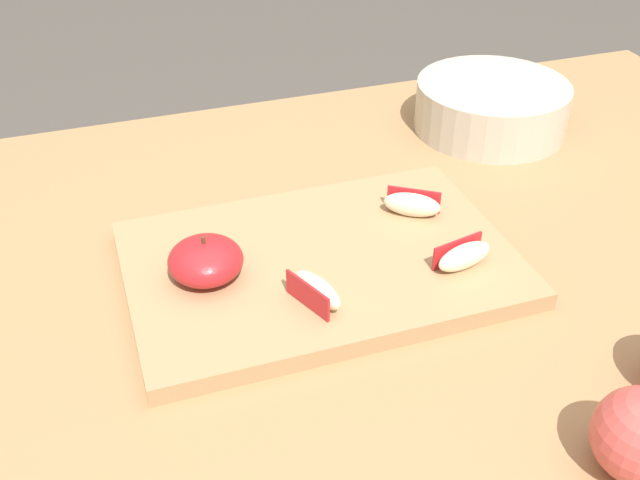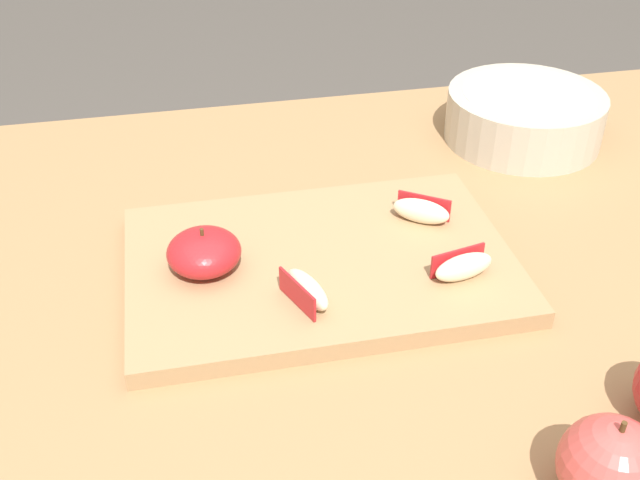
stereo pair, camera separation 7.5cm
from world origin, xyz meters
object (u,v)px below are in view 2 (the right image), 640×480
Objects in this scene: apple_wedge_front at (306,290)px; ceramic_fruit_bowl at (524,115)px; cutting_board at (320,264)px; whole_apple_pink_lady at (610,466)px; apple_wedge_near_knife at (463,266)px; apple_half_skin_up at (204,252)px; apple_wedge_back at (421,211)px.

apple_wedge_front is 0.46m from ceramic_fruit_bowl.
cutting_board is at bearing -144.48° from ceramic_fruit_bowl.
apple_wedge_near_knife is at bearing 93.56° from whole_apple_pink_lady.
apple_half_skin_up is at bearing 129.49° from whole_apple_pink_lady.
apple_wedge_back is 0.28m from ceramic_fruit_bowl.
apple_wedge_front is (-0.15, -0.11, 0.00)m from apple_wedge_back.
cutting_board is 5.31× the size of apple_half_skin_up.
whole_apple_pink_lady is (0.14, -0.31, 0.03)m from cutting_board.
cutting_board is 1.90× the size of ceramic_fruit_bowl.
ceramic_fruit_bowl is (0.18, 0.54, -0.00)m from whole_apple_pink_lady.
apple_wedge_front is at bearing -178.41° from apple_wedge_near_knife.
whole_apple_pink_lady reaches higher than apple_wedge_near_knife.
apple_half_skin_up is 0.49m from ceramic_fruit_bowl.
whole_apple_pink_lady is at bearing -108.46° from ceramic_fruit_bowl.
apple_wedge_near_knife is 0.32× the size of ceramic_fruit_bowl.
apple_wedge_front reaches higher than cutting_board.
apple_half_skin_up is at bearing 178.28° from cutting_board.
cutting_board is 5.98× the size of apple_wedge_near_knife.
apple_wedge_front is (-0.03, -0.07, 0.02)m from cutting_board.
apple_wedge_front and apple_wedge_near_knife have the same top height.
apple_wedge_front is (0.09, -0.07, -0.01)m from apple_half_skin_up.
apple_wedge_back is at bearing 94.63° from apple_wedge_near_knife.
whole_apple_pink_lady is 0.40× the size of ceramic_fruit_bowl.
apple_wedge_front is at bearing -143.76° from apple_wedge_back.
apple_wedge_back is 0.35m from whole_apple_pink_lady.
cutting_board is 0.08m from apple_wedge_front.
ceramic_fruit_bowl is (0.20, 0.19, 0.00)m from apple_wedge_back.
whole_apple_pink_lady is at bearing -86.44° from apple_wedge_near_knife.
apple_wedge_front is 0.32× the size of ceramic_fruit_bowl.
apple_half_skin_up is 0.36× the size of ceramic_fruit_bowl.
apple_wedge_front is at bearing -38.69° from apple_half_skin_up.
cutting_board is 0.12m from apple_half_skin_up.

